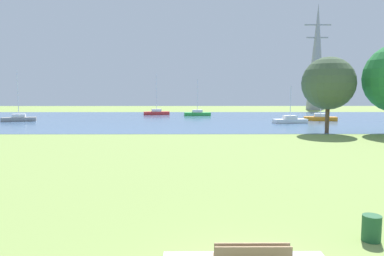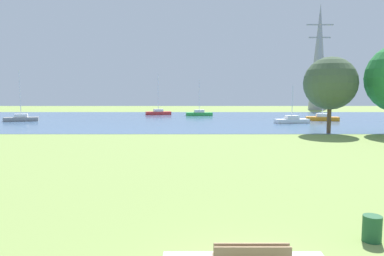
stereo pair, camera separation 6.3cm
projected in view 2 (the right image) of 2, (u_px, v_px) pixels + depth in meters
name	position (u px, v px, depth m)	size (l,w,h in m)	color
ground_plane	(208.00, 146.00, 30.46)	(160.00, 160.00, 0.00)	#7F994C
litter_bin	(371.00, 228.00, 11.06)	(0.56, 0.56, 0.80)	#1E512D
water_surface	(200.00, 119.00, 58.31)	(140.00, 40.00, 0.02)	#4C6D96
sailboat_gray	(20.00, 118.00, 54.51)	(5.03, 2.88, 7.62)	gray
sailboat_orange	(321.00, 118.00, 55.56)	(5.01, 2.46, 7.46)	orange
sailboat_red	(157.00, 112.00, 69.38)	(5.01, 2.49, 7.83)	red
sailboat_white	(290.00, 120.00, 51.12)	(5.00, 2.43, 5.29)	white
sailboat_green	(198.00, 113.00, 66.75)	(4.93, 1.98, 6.64)	green
tree_east_far	(329.00, 83.00, 38.84)	(5.64, 5.64, 8.20)	brown
electricity_pylon	(318.00, 57.00, 87.72)	(6.40, 4.40, 25.41)	gray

